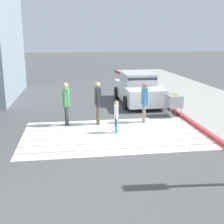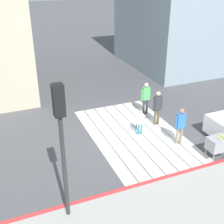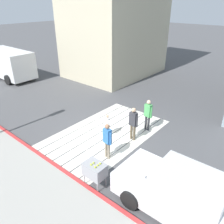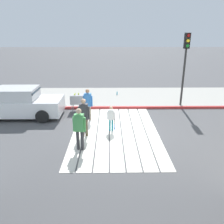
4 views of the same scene
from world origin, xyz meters
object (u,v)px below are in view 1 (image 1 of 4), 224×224
pedestrian_adult_trailing (98,100)px  pedestrian_adult_lead (144,99)px  tennis_ball_cart (174,101)px  pedestrian_adult_side (66,101)px  pedestrian_child_with_racket (116,115)px  car_parked_near_curb (138,89)px

pedestrian_adult_trailing → pedestrian_adult_lead: bearing=180.0°
pedestrian_adult_trailing → tennis_ball_cart: bearing=-167.9°
pedestrian_adult_trailing → pedestrian_adult_side: size_ratio=1.01×
pedestrian_adult_lead → pedestrian_child_with_racket: (1.31, 1.16, -0.30)m
pedestrian_adult_lead → pedestrian_child_with_racket: 1.78m
tennis_ball_cart → car_parked_near_curb: bearing=-72.8°
car_parked_near_curb → pedestrian_adult_side: (3.66, 3.58, 0.24)m
car_parked_near_curb → pedestrian_adult_side: 5.12m
tennis_ball_cart → pedestrian_adult_trailing: pedestrian_adult_trailing is taller
car_parked_near_curb → pedestrian_adult_lead: size_ratio=2.63×
pedestrian_adult_side → pedestrian_adult_lead: bearing=179.2°
car_parked_near_curb → pedestrian_adult_trailing: (2.44, 3.62, 0.25)m
pedestrian_adult_trailing → pedestrian_adult_side: 1.22m
car_parked_near_curb → tennis_ball_cart: car_parked_near_curb is taller
tennis_ball_cart → pedestrian_child_with_racket: size_ratio=0.87×
pedestrian_adult_side → pedestrian_adult_trailing: bearing=178.0°
tennis_ball_cart → pedestrian_child_with_racket: pedestrian_child_with_racket is taller
tennis_ball_cart → pedestrian_adult_side: 4.62m
tennis_ball_cart → pedestrian_adult_trailing: size_ratio=0.60×
pedestrian_adult_trailing → pedestrian_child_with_racket: pedestrian_adult_trailing is taller
tennis_ball_cart → pedestrian_adult_trailing: bearing=12.1°
pedestrian_child_with_racket → tennis_ball_cart: bearing=-146.2°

